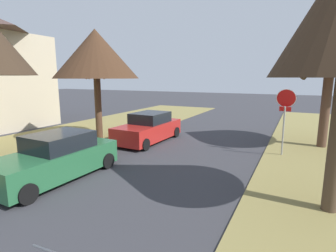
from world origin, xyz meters
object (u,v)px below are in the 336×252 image
Objects in this scene: street_tree_right_mid_b at (333,40)px; street_tree_left_mid_b at (96,54)px; stop_sign_far at (285,108)px; parked_sedan_red at (149,128)px; parked_sedan_green at (56,158)px.

street_tree_right_mid_b reaches higher than street_tree_left_mid_b.
parked_sedan_red is (-6.75, -0.31, -1.44)m from stop_sign_far.
stop_sign_far is 0.66× the size of parked_sedan_green.
street_tree_left_mid_b is (-11.02, -3.78, -0.51)m from street_tree_right_mid_b.
parked_sedan_green is at bearing -63.80° from street_tree_left_mid_b.
parked_sedan_green is (2.49, -5.05, -3.94)m from street_tree_left_mid_b.
parked_sedan_red is at bearing -177.36° from stop_sign_far.
parked_sedan_red is at bearing -161.94° from street_tree_right_mid_b.
street_tree_left_mid_b is 1.33× the size of parked_sedan_red.
street_tree_right_mid_b is at bearing 18.06° from parked_sedan_red.
stop_sign_far is at bearing 8.15° from street_tree_left_mid_b.
street_tree_right_mid_b is 1.47× the size of parked_sedan_red.
street_tree_left_mid_b is 1.33× the size of parked_sedan_green.
stop_sign_far is 0.45× the size of street_tree_right_mid_b.
parked_sedan_green and parked_sedan_red have the same top height.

